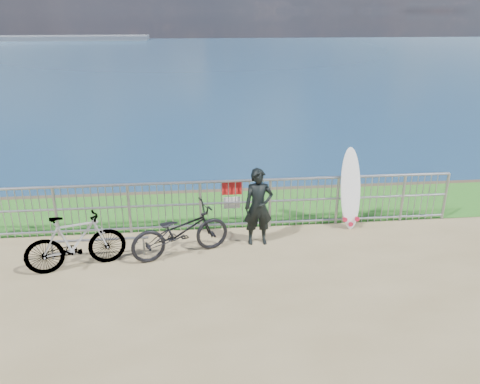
{
  "coord_description": "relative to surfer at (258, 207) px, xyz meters",
  "views": [
    {
      "loc": [
        -0.61,
        -7.64,
        4.45
      ],
      "look_at": [
        0.31,
        1.2,
        1.0
      ],
      "focal_mm": 35.0,
      "sensor_mm": 36.0,
      "label": 1
    }
  ],
  "objects": [
    {
      "name": "surfboard",
      "position": [
        2.08,
        0.58,
        0.02
      ],
      "size": [
        0.51,
        0.46,
        1.78
      ],
      "color": "white",
      "rests_on": "ground"
    },
    {
      "name": "seascape",
      "position": [
        -44.39,
        146.63,
        -4.83
      ],
      "size": [
        260.0,
        260.0,
        5.0
      ],
      "color": "brown",
      "rests_on": "ground"
    },
    {
      "name": "railing",
      "position": [
        -0.62,
        0.74,
        -0.22
      ],
      "size": [
        10.06,
        0.1,
        1.13
      ],
      "color": "gray",
      "rests_on": "ground"
    },
    {
      "name": "bike_rack",
      "position": [
        -3.14,
        -0.28,
        -0.46
      ],
      "size": [
        1.92,
        0.05,
        0.4
      ],
      "color": "gray",
      "rests_on": "ground"
    },
    {
      "name": "bicycle_far",
      "position": [
        -3.45,
        -0.66,
        -0.26
      ],
      "size": [
        1.86,
        0.98,
        1.07
      ],
      "primitive_type": "imported",
      "rotation": [
        0.0,
        0.0,
        1.85
      ],
      "color": "black",
      "rests_on": "ground"
    },
    {
      "name": "bicycle_near",
      "position": [
        -1.56,
        -0.35,
        -0.29
      ],
      "size": [
        2.05,
        1.28,
        1.02
      ],
      "primitive_type": "imported",
      "rotation": [
        0.0,
        0.0,
        1.91
      ],
      "color": "black",
      "rests_on": "ground"
    },
    {
      "name": "grass_strip",
      "position": [
        -0.64,
        1.84,
        -0.79
      ],
      "size": [
        120.0,
        120.0,
        0.0
      ],
      "primitive_type": "plane",
      "color": "#22651B",
      "rests_on": "ground"
    },
    {
      "name": "surfer",
      "position": [
        0.0,
        0.0,
        0.0
      ],
      "size": [
        0.59,
        0.39,
        1.59
      ],
      "primitive_type": "imported",
      "rotation": [
        0.0,
        0.0,
        0.02
      ],
      "color": "black",
      "rests_on": "ground"
    }
  ]
}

